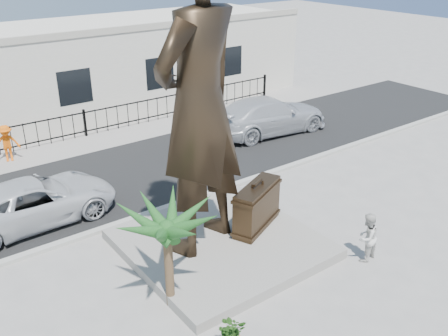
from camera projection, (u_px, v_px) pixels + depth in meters
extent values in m
plane|color=#9E9991|center=(266.00, 266.00, 14.02)|extent=(100.00, 100.00, 0.00)
cube|color=black|center=(134.00, 170.00, 19.86)|extent=(40.00, 7.00, 0.01)
cube|color=#A5A399|center=(181.00, 203.00, 17.28)|extent=(40.00, 0.25, 0.12)
cube|color=#9E9991|center=(93.00, 141.00, 22.77)|extent=(40.00, 2.50, 0.02)
cube|color=gray|center=(221.00, 244.00, 14.78)|extent=(5.20, 5.20, 0.30)
cube|color=black|center=(85.00, 124.00, 23.11)|extent=(22.00, 0.10, 1.20)
cube|color=silver|center=(49.00, 73.00, 25.51)|extent=(28.00, 7.00, 4.40)
imported|color=#2D2216|center=(199.00, 105.00, 12.91)|extent=(3.51, 2.87, 8.31)
cube|color=#342516|center=(257.00, 207.00, 15.09)|extent=(2.08, 1.39, 1.40)
imported|color=silver|center=(367.00, 237.00, 14.02)|extent=(0.78, 0.65, 1.47)
imported|color=silver|center=(35.00, 201.00, 15.99)|extent=(5.22, 2.50, 1.44)
imported|color=#B9BBBE|center=(269.00, 115.00, 23.47)|extent=(6.06, 2.99, 1.69)
imported|color=orange|center=(7.00, 143.00, 20.39)|extent=(1.09, 0.75, 1.54)
imported|color=#2E5A1D|center=(232.00, 330.00, 10.67)|extent=(0.77, 0.73, 0.68)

